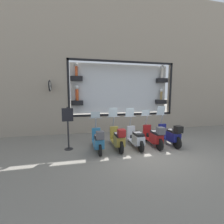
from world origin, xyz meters
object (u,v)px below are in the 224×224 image
Objects in this scene: scooter_silver_2 at (136,138)px; scooter_teal_4 at (98,140)px; shop_sign_post at (68,127)px; scooter_red_1 at (154,136)px; scooter_olive_3 at (118,138)px; scooter_navy_0 at (170,135)px.

scooter_silver_2 reaches higher than scooter_teal_4.
scooter_red_1 is at bearing -97.04° from shop_sign_post.
scooter_teal_4 is 0.99× the size of shop_sign_post.
scooter_olive_3 is at bearing -89.03° from scooter_teal_4.
scooter_silver_2 is 2.93m from shop_sign_post.
scooter_silver_2 is at bearing 88.17° from scooter_navy_0.
scooter_navy_0 is 0.83m from scooter_red_1.
scooter_navy_0 is 1.01× the size of scooter_silver_2.
scooter_red_1 reaches higher than scooter_teal_4.
shop_sign_post is (0.45, 2.02, 0.50)m from scooter_olive_3.
scooter_teal_4 is 1.38m from shop_sign_post.
scooter_teal_4 is (-0.01, 2.48, -0.02)m from scooter_red_1.
scooter_olive_3 is at bearing -102.52° from shop_sign_post.
scooter_red_1 is 1.00× the size of shop_sign_post.
shop_sign_post reaches higher than scooter_teal_4.
scooter_teal_4 is (-0.01, 0.83, -0.02)m from scooter_olive_3.
scooter_teal_4 is (-0.07, 1.65, 0.03)m from scooter_silver_2.
scooter_navy_0 reaches higher than scooter_red_1.
scooter_teal_4 is at bearing 90.97° from scooter_olive_3.
scooter_navy_0 reaches higher than scooter_teal_4.
shop_sign_post is (0.39, 2.85, 0.55)m from scooter_silver_2.
scooter_silver_2 is at bearing -87.54° from scooter_teal_4.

